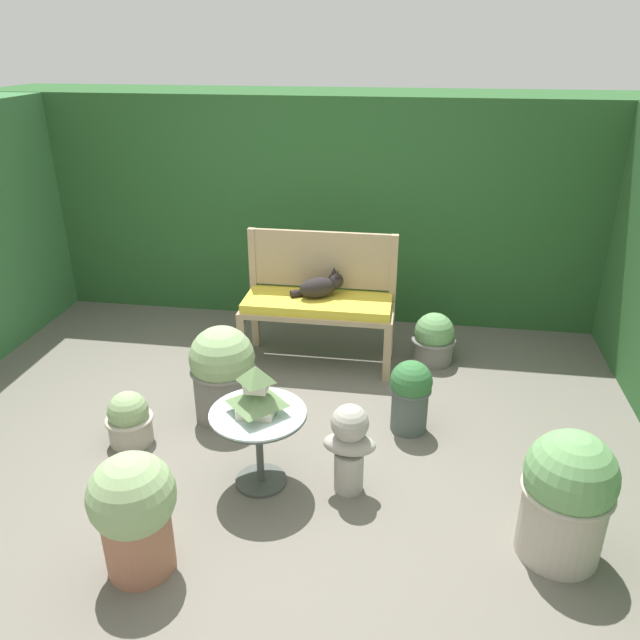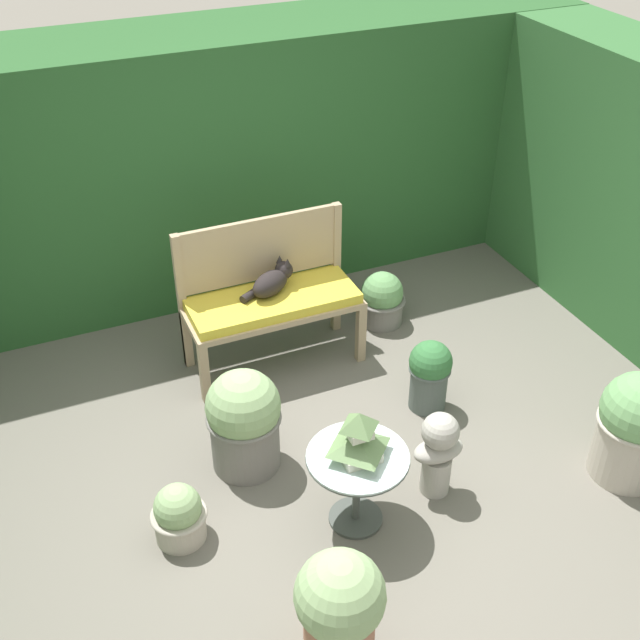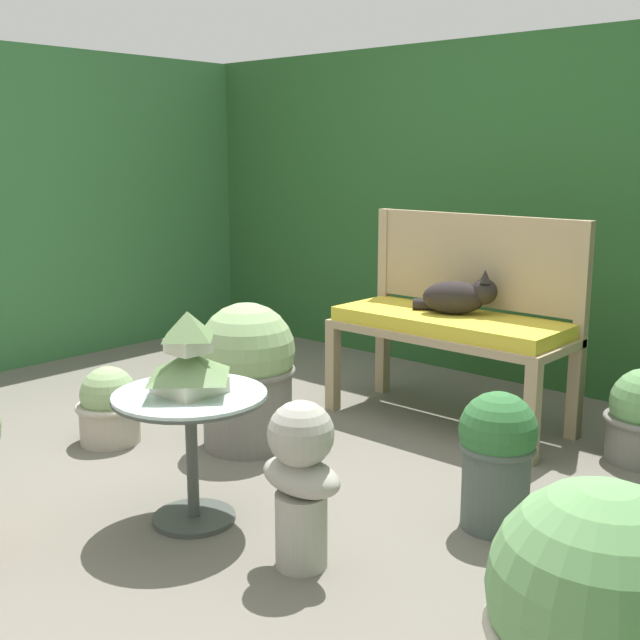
{
  "view_description": "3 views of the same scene",
  "coord_description": "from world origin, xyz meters",
  "px_view_note": "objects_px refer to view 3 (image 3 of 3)",
  "views": [
    {
      "loc": [
        0.85,
        -3.27,
        2.47
      ],
      "look_at": [
        0.23,
        0.7,
        0.63
      ],
      "focal_mm": 35.0,
      "sensor_mm": 36.0,
      "label": 1
    },
    {
      "loc": [
        -1.4,
        -3.13,
        3.56
      ],
      "look_at": [
        0.27,
        0.75,
        0.64
      ],
      "focal_mm": 45.0,
      "sensor_mm": 36.0,
      "label": 2
    },
    {
      "loc": [
        2.24,
        -2.1,
        1.36
      ],
      "look_at": [
        0.07,
        0.33,
        0.67
      ],
      "focal_mm": 45.0,
      "sensor_mm": 36.0,
      "label": 3
    }
  ],
  "objects_px": {
    "garden_bench": "(449,331)",
    "potted_plant_hedge_corner": "(247,374)",
    "pagoda_birdhouse": "(189,359)",
    "potted_plant_path_edge": "(497,455)",
    "patio_table": "(191,422)",
    "potted_plant_table_far": "(109,407)",
    "cat": "(459,296)",
    "garden_bust": "(301,475)"
  },
  "relations": [
    {
      "from": "garden_bust",
      "to": "potted_plant_hedge_corner",
      "type": "xyz_separation_m",
      "value": [
        -0.96,
        0.65,
        0.03
      ]
    },
    {
      "from": "garden_bench",
      "to": "patio_table",
      "type": "bearing_deg",
      "value": -93.62
    },
    {
      "from": "garden_bench",
      "to": "garden_bust",
      "type": "xyz_separation_m",
      "value": [
        0.43,
        -1.55,
        -0.16
      ]
    },
    {
      "from": "cat",
      "to": "potted_plant_hedge_corner",
      "type": "bearing_deg",
      "value": -149.39
    },
    {
      "from": "patio_table",
      "to": "garden_bench",
      "type": "bearing_deg",
      "value": 86.38
    },
    {
      "from": "patio_table",
      "to": "potted_plant_path_edge",
      "type": "relative_size",
      "value": 1.1
    },
    {
      "from": "potted_plant_path_edge",
      "to": "garden_bust",
      "type": "bearing_deg",
      "value": -116.22
    },
    {
      "from": "potted_plant_hedge_corner",
      "to": "potted_plant_table_far",
      "type": "xyz_separation_m",
      "value": [
        -0.53,
        -0.41,
        -0.17
      ]
    },
    {
      "from": "potted_plant_hedge_corner",
      "to": "garden_bench",
      "type": "bearing_deg",
      "value": 59.58
    },
    {
      "from": "potted_plant_table_far",
      "to": "patio_table",
      "type": "bearing_deg",
      "value": -16.0
    },
    {
      "from": "garden_bench",
      "to": "pagoda_birdhouse",
      "type": "height_order",
      "value": "pagoda_birdhouse"
    },
    {
      "from": "garden_bust",
      "to": "pagoda_birdhouse",
      "type": "bearing_deg",
      "value": -176.44
    },
    {
      "from": "garden_bench",
      "to": "garden_bust",
      "type": "distance_m",
      "value": 1.61
    },
    {
      "from": "patio_table",
      "to": "potted_plant_hedge_corner",
      "type": "bearing_deg",
      "value": 122.04
    },
    {
      "from": "garden_bust",
      "to": "potted_plant_table_far",
      "type": "relative_size",
      "value": 1.56
    },
    {
      "from": "garden_bench",
      "to": "potted_plant_table_far",
      "type": "relative_size",
      "value": 3.29
    },
    {
      "from": "potted_plant_path_edge",
      "to": "potted_plant_hedge_corner",
      "type": "xyz_separation_m",
      "value": [
        -1.29,
        -0.03,
        0.07
      ]
    },
    {
      "from": "potted_plant_path_edge",
      "to": "cat",
      "type": "bearing_deg",
      "value": 129.39
    },
    {
      "from": "pagoda_birdhouse",
      "to": "potted_plant_path_edge",
      "type": "xyz_separation_m",
      "value": [
        0.87,
        0.71,
        -0.35
      ]
    },
    {
      "from": "cat",
      "to": "garden_bust",
      "type": "relative_size",
      "value": 0.74
    },
    {
      "from": "patio_table",
      "to": "pagoda_birdhouse",
      "type": "distance_m",
      "value": 0.24
    },
    {
      "from": "cat",
      "to": "potted_plant_table_far",
      "type": "bearing_deg",
      "value": -157.88
    },
    {
      "from": "patio_table",
      "to": "potted_plant_table_far",
      "type": "distance_m",
      "value": 1.01
    },
    {
      "from": "garden_bust",
      "to": "potted_plant_hedge_corner",
      "type": "relative_size",
      "value": 0.84
    },
    {
      "from": "garden_bench",
      "to": "cat",
      "type": "height_order",
      "value": "cat"
    },
    {
      "from": "potted_plant_path_edge",
      "to": "potted_plant_table_far",
      "type": "relative_size",
      "value": 1.4
    },
    {
      "from": "cat",
      "to": "potted_plant_hedge_corner",
      "type": "xyz_separation_m",
      "value": [
        -0.54,
        -0.94,
        -0.31
      ]
    },
    {
      "from": "patio_table",
      "to": "potted_plant_path_edge",
      "type": "distance_m",
      "value": 1.13
    },
    {
      "from": "patio_table",
      "to": "garden_bust",
      "type": "distance_m",
      "value": 0.54
    },
    {
      "from": "patio_table",
      "to": "potted_plant_path_edge",
      "type": "height_order",
      "value": "potted_plant_path_edge"
    },
    {
      "from": "garden_bench",
      "to": "pagoda_birdhouse",
      "type": "bearing_deg",
      "value": -93.62
    },
    {
      "from": "potted_plant_path_edge",
      "to": "patio_table",
      "type": "bearing_deg",
      "value": -140.78
    },
    {
      "from": "potted_plant_path_edge",
      "to": "potted_plant_hedge_corner",
      "type": "relative_size",
      "value": 0.75
    },
    {
      "from": "potted_plant_hedge_corner",
      "to": "potted_plant_path_edge",
      "type": "bearing_deg",
      "value": 1.31
    },
    {
      "from": "garden_bench",
      "to": "potted_plant_hedge_corner",
      "type": "relative_size",
      "value": 1.78
    },
    {
      "from": "pagoda_birdhouse",
      "to": "garden_bust",
      "type": "distance_m",
      "value": 0.61
    },
    {
      "from": "garden_bench",
      "to": "potted_plant_path_edge",
      "type": "distance_m",
      "value": 1.17
    },
    {
      "from": "garden_bust",
      "to": "potted_plant_hedge_corner",
      "type": "bearing_deg",
      "value": 146.53
    },
    {
      "from": "pagoda_birdhouse",
      "to": "potted_plant_path_edge",
      "type": "relative_size",
      "value": 0.59
    },
    {
      "from": "patio_table",
      "to": "pagoda_birdhouse",
      "type": "bearing_deg",
      "value": 90.0
    },
    {
      "from": "cat",
      "to": "potted_plant_table_far",
      "type": "xyz_separation_m",
      "value": [
        -1.07,
        -1.35,
        -0.48
      ]
    },
    {
      "from": "cat",
      "to": "pagoda_birdhouse",
      "type": "height_order",
      "value": "pagoda_birdhouse"
    }
  ]
}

